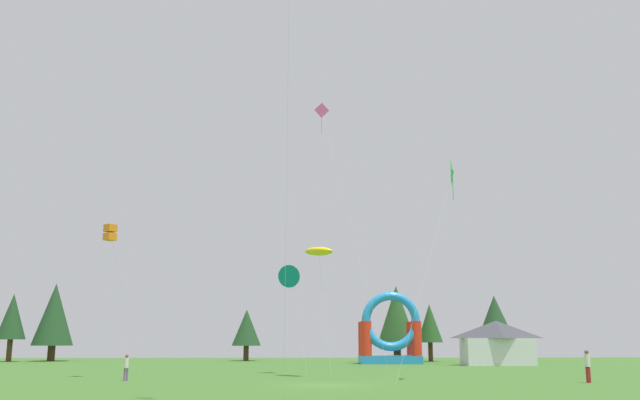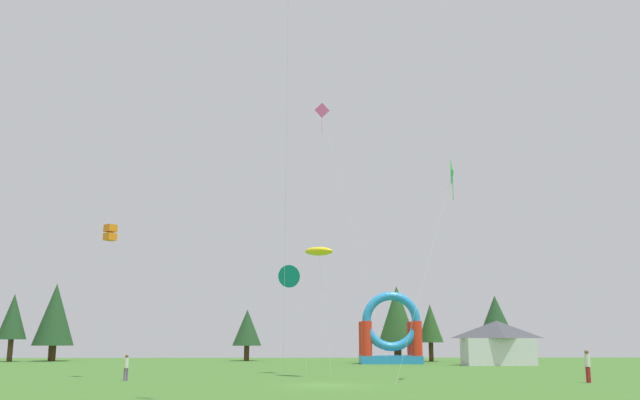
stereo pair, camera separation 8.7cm
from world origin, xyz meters
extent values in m
plane|color=#3D6B28|center=(0.00, 0.00, 0.00)|extent=(120.00, 120.00, 0.00)
cone|color=#0C7F7A|center=(-2.00, 13.42, 7.17)|extent=(2.07, 2.11, 1.88)
cylinder|color=silver|center=(-1.40, 13.26, 3.58)|extent=(1.21, 0.33, 7.17)
cylinder|color=silver|center=(-2.07, -9.88, 12.88)|extent=(0.23, 8.06, 25.77)
pyramid|color=green|center=(8.24, 3.19, 12.71)|extent=(0.46, 1.27, 1.26)
cylinder|color=green|center=(8.14, 3.21, 11.85)|extent=(0.04, 0.04, 1.71)
cylinder|color=silver|center=(6.02, 1.85, 6.35)|extent=(4.26, 2.74, 12.71)
ellipsoid|color=yellow|center=(-0.12, 8.47, 8.40)|extent=(2.56, 2.82, 0.91)
cylinder|color=silver|center=(0.30, 7.94, 4.20)|extent=(0.85, 1.08, 8.40)
pyramid|color=#EA599E|center=(0.88, 30.64, 26.13)|extent=(1.17, 0.50, 1.15)
cylinder|color=#EA599E|center=(0.89, 30.55, 24.88)|extent=(0.04, 0.04, 2.48)
cylinder|color=silver|center=(3.85, 28.25, 13.06)|extent=(5.94, 4.62, 26.12)
cube|color=orange|center=(-14.24, 7.85, 9.24)|extent=(0.94, 0.94, 0.49)
cube|color=orange|center=(-14.24, 7.85, 9.82)|extent=(0.94, 0.94, 0.49)
cylinder|color=silver|center=(-13.22, 9.13, 4.77)|extent=(2.06, 2.58, 9.54)
cylinder|color=#724C8C|center=(-11.81, 4.56, 0.38)|extent=(0.14, 0.14, 0.75)
cylinder|color=#724C8C|center=(-11.95, 4.51, 0.38)|extent=(0.14, 0.14, 0.75)
cylinder|color=silver|center=(-11.88, 4.53, 1.05)|extent=(0.34, 0.34, 0.60)
sphere|color=brown|center=(-11.88, 4.53, 1.45)|extent=(0.20, 0.20, 0.20)
cylinder|color=#B21E26|center=(15.15, 1.74, 0.45)|extent=(0.18, 0.18, 0.90)
cylinder|color=#B21E26|center=(15.24, 1.58, 0.45)|extent=(0.18, 0.18, 0.90)
cylinder|color=silver|center=(15.20, 1.66, 1.25)|extent=(0.43, 0.43, 0.71)
sphere|color=brown|center=(15.20, 1.66, 1.73)|extent=(0.24, 0.24, 0.24)
cube|color=#268CD8|center=(8.19, 34.82, 0.41)|extent=(6.31, 3.99, 0.82)
cylinder|color=red|center=(5.59, 33.38, 2.58)|extent=(1.12, 1.12, 3.53)
cylinder|color=red|center=(10.79, 33.38, 2.58)|extent=(1.12, 1.12, 3.53)
cylinder|color=red|center=(5.59, 36.25, 2.58)|extent=(1.12, 1.12, 3.53)
cylinder|color=red|center=(10.79, 36.25, 2.58)|extent=(1.12, 1.12, 3.53)
torus|color=#268CD8|center=(8.19, 33.38, 4.34)|extent=(6.09, 0.89, 6.09)
cube|color=silver|center=(18.06, 29.49, 1.30)|extent=(6.63, 3.46, 2.60)
pyramid|color=#3F3F47|center=(18.06, 29.49, 3.44)|extent=(6.63, 3.46, 1.69)
cylinder|color=#4C331E|center=(-34.45, 43.01, 1.25)|extent=(0.59, 0.59, 2.49)
cone|color=#1E4221|center=(-34.45, 43.01, 5.10)|extent=(3.27, 3.27, 5.21)
cylinder|color=#4C331E|center=(-30.43, 45.20, 0.89)|extent=(0.85, 0.85, 1.79)
cone|color=#1E4221|center=(-30.43, 45.20, 5.43)|extent=(4.74, 4.74, 7.30)
cylinder|color=#4C331E|center=(-7.58, 45.43, 0.88)|extent=(0.63, 0.63, 1.76)
cone|color=#1E4221|center=(-7.58, 45.43, 3.91)|extent=(3.48, 3.48, 4.28)
cylinder|color=#4C331E|center=(9.76, 40.14, 0.89)|extent=(0.82, 0.82, 1.78)
cone|color=#234C1E|center=(9.76, 40.14, 5.13)|extent=(4.55, 4.55, 6.70)
cylinder|color=#4C331E|center=(13.95, 42.29, 1.07)|extent=(0.53, 0.53, 2.15)
cone|color=#234C1E|center=(13.95, 42.29, 4.35)|extent=(2.95, 2.95, 4.40)
cylinder|color=#4C331E|center=(22.00, 43.47, 1.37)|extent=(0.73, 0.73, 2.74)
cone|color=#1E4221|center=(22.00, 43.47, 5.19)|extent=(4.08, 4.08, 4.91)
camera|label=1|loc=(-1.62, -38.40, 2.39)|focal=38.50mm
camera|label=2|loc=(-1.54, -38.40, 2.39)|focal=38.50mm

